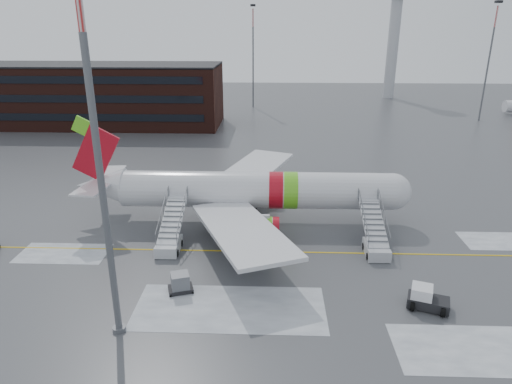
{
  "coord_description": "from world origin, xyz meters",
  "views": [
    {
      "loc": [
        -3.05,
        -38.49,
        19.62
      ],
      "look_at": [
        -4.59,
        4.03,
        4.0
      ],
      "focal_mm": 32.0,
      "sensor_mm": 36.0,
      "label": 1
    }
  ],
  "objects_px": {
    "airstair_fwd": "(375,241)",
    "uld_container": "(180,283)",
    "pushback_tug": "(426,299)",
    "light_mast_near": "(97,151)",
    "airstair_aft": "(170,237)",
    "airliner": "(248,191)"
  },
  "relations": [
    {
      "from": "airliner",
      "to": "airstair_aft",
      "type": "bearing_deg",
      "value": -136.42
    },
    {
      "from": "airliner",
      "to": "airstair_fwd",
      "type": "distance_m",
      "value": 13.9
    },
    {
      "from": "airstair_aft",
      "to": "pushback_tug",
      "type": "height_order",
      "value": "airstair_aft"
    },
    {
      "from": "airliner",
      "to": "light_mast_near",
      "type": "relative_size",
      "value": 1.44
    },
    {
      "from": "airliner",
      "to": "pushback_tug",
      "type": "height_order",
      "value": "airliner"
    },
    {
      "from": "airstair_aft",
      "to": "uld_container",
      "type": "bearing_deg",
      "value": -72.36
    },
    {
      "from": "airstair_fwd",
      "to": "light_mast_near",
      "type": "xyz_separation_m",
      "value": [
        -19.82,
        -12.37,
        11.56
      ]
    },
    {
      "from": "pushback_tug",
      "to": "light_mast_near",
      "type": "bearing_deg",
      "value": -170.8
    },
    {
      "from": "pushback_tug",
      "to": "airliner",
      "type": "bearing_deg",
      "value": 132.13
    },
    {
      "from": "airstair_fwd",
      "to": "uld_container",
      "type": "height_order",
      "value": "airstair_fwd"
    },
    {
      "from": "pushback_tug",
      "to": "light_mast_near",
      "type": "relative_size",
      "value": 0.13
    },
    {
      "from": "airstair_aft",
      "to": "uld_container",
      "type": "distance_m",
      "value": 7.75
    },
    {
      "from": "pushback_tug",
      "to": "light_mast_near",
      "type": "distance_m",
      "value": 25.0
    },
    {
      "from": "airliner",
      "to": "light_mast_near",
      "type": "distance_m",
      "value": 22.43
    },
    {
      "from": "airliner",
      "to": "airstair_fwd",
      "type": "bearing_deg",
      "value": -28.49
    },
    {
      "from": "airstair_aft",
      "to": "airstair_fwd",
      "type": "bearing_deg",
      "value": 0.0
    },
    {
      "from": "airliner",
      "to": "airstair_aft",
      "type": "distance_m",
      "value": 9.77
    },
    {
      "from": "pushback_tug",
      "to": "light_mast_near",
      "type": "xyz_separation_m",
      "value": [
        -21.71,
        -3.52,
        11.89
      ]
    },
    {
      "from": "airstair_fwd",
      "to": "airstair_aft",
      "type": "bearing_deg",
      "value": 180.0
    },
    {
      "from": "uld_container",
      "to": "light_mast_near",
      "type": "height_order",
      "value": "light_mast_near"
    },
    {
      "from": "airstair_fwd",
      "to": "airstair_aft",
      "type": "relative_size",
      "value": 1.0
    },
    {
      "from": "pushback_tug",
      "to": "uld_container",
      "type": "distance_m",
      "value": 18.51
    }
  ]
}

